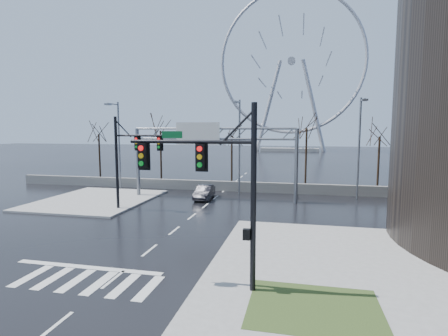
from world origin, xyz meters
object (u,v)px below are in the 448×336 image
(signal_mast_far, at_px, (128,154))
(ferris_wheel, at_px, (291,67))
(car, at_px, (204,192))
(signal_mast_near, at_px, (221,179))
(sign_gantry, at_px, (209,147))

(signal_mast_far, distance_m, ferris_wheel, 89.30)
(car, bearing_deg, ferris_wheel, 82.88)
(signal_mast_near, bearing_deg, car, 107.64)
(signal_mast_far, xyz_separation_m, ferris_wheel, (10.87, 86.04, 21.30))
(ferris_wheel, distance_m, car, 84.15)
(signal_mast_near, height_order, signal_mast_far, same)
(ferris_wheel, xyz_separation_m, car, (-5.92, -79.99, -25.45))
(ferris_wheel, height_order, car, ferris_wheel)
(signal_mast_near, relative_size, signal_mast_far, 1.00)
(signal_mast_far, bearing_deg, car, 50.68)
(signal_mast_far, xyz_separation_m, car, (4.95, 6.04, -4.15))
(signal_mast_near, relative_size, sign_gantry, 0.49)
(car, bearing_deg, signal_mast_far, -132.21)
(ferris_wheel, bearing_deg, signal_mast_far, -97.20)
(sign_gantry, bearing_deg, ferris_wheel, 86.16)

